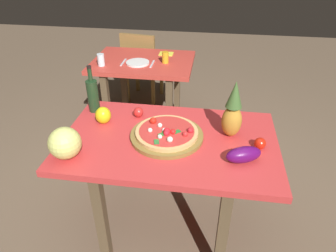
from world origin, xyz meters
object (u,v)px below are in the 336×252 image
object	(u,v)px
dining_chair	(142,63)
wine_bottle	(93,95)
drinking_glass_juice	(165,57)
tomato_at_corner	(260,143)
eggplant	(244,155)
tomato_beside_pepper	(138,112)
dinner_plate	(138,63)
display_table	(169,151)
background_table	(143,72)
pizza_board	(167,136)
bell_pepper	(103,115)
napkin_folded	(166,54)
pizza	(167,132)
pineapple_left	(233,112)
fork_utensil	(123,62)
melon	(65,143)
knife_utensil	(152,64)
drinking_glass_water	(101,60)

from	to	relation	value
dining_chair	wine_bottle	bearing A→B (deg)	99.36
drinking_glass_juice	tomato_at_corner	bearing A→B (deg)	-59.32
wine_bottle	eggplant	size ratio (longest dim) A/B	1.64
eggplant	tomato_beside_pepper	size ratio (longest dim) A/B	2.97
drinking_glass_juice	dinner_plate	distance (m)	0.26
display_table	wine_bottle	size ratio (longest dim) A/B	3.94
display_table	background_table	xyz separation A→B (m)	(-0.45, 1.27, -0.03)
eggplant	dinner_plate	xyz separation A→B (m)	(-0.90, 1.34, -0.04)
wine_bottle	display_table	bearing A→B (deg)	-25.07
background_table	pizza_board	bearing A→B (deg)	-71.26
tomato_at_corner	dining_chair	bearing A→B (deg)	121.04
bell_pepper	tomato_beside_pepper	xyz separation A→B (m)	(0.21, 0.10, -0.02)
bell_pepper	napkin_folded	bearing A→B (deg)	81.56
pizza	napkin_folded	bearing A→B (deg)	99.00
pineapple_left	eggplant	distance (m)	0.28
fork_utensil	napkin_folded	world-z (taller)	fork_utensil
dinner_plate	display_table	bearing A→B (deg)	-68.12
wine_bottle	fork_utensil	bearing A→B (deg)	93.28
pineapple_left	melon	world-z (taller)	pineapple_left
background_table	bell_pepper	size ratio (longest dim) A/B	8.56
wine_bottle	bell_pepper	size ratio (longest dim) A/B	2.92
pineapple_left	dinner_plate	bearing A→B (deg)	127.50
pizza	napkin_folded	distance (m)	1.50
pineapple_left	bell_pepper	bearing A→B (deg)	177.79
melon	dining_chair	bearing A→B (deg)	91.75
tomato_at_corner	fork_utensil	world-z (taller)	tomato_at_corner
eggplant	fork_utensil	size ratio (longest dim) A/B	1.11
background_table	wine_bottle	xyz separation A→B (m)	(-0.12, -1.01, 0.24)
background_table	melon	distance (m)	1.55
dinner_plate	napkin_folded	size ratio (longest dim) A/B	1.57
eggplant	napkin_folded	size ratio (longest dim) A/B	1.43
melon	dinner_plate	world-z (taller)	melon
background_table	wine_bottle	size ratio (longest dim) A/B	2.93
tomato_at_corner	tomato_beside_pepper	size ratio (longest dim) A/B	1.00
pizza_board	pineapple_left	distance (m)	0.42
wine_bottle	pineapple_left	size ratio (longest dim) A/B	0.91
dining_chair	pizza_board	world-z (taller)	dining_chair
knife_utensil	napkin_folded	size ratio (longest dim) A/B	1.29
wine_bottle	napkin_folded	bearing A→B (deg)	75.64
eggplant	tomato_at_corner	xyz separation A→B (m)	(0.10, 0.14, -0.01)
eggplant	knife_utensil	world-z (taller)	eggplant
pineapple_left	fork_utensil	size ratio (longest dim) A/B	2.00
pizza_board	tomato_at_corner	xyz separation A→B (m)	(0.54, -0.03, 0.02)
wine_bottle	bell_pepper	bearing A→B (deg)	-51.51
tomato_at_corner	knife_utensil	bearing A→B (deg)	125.64
napkin_folded	bell_pepper	bearing A→B (deg)	-98.44
tomato_at_corner	drinking_glass_water	size ratio (longest dim) A/B	0.61
dinner_plate	knife_utensil	size ratio (longest dim) A/B	1.22
bell_pepper	drinking_glass_water	distance (m)	1.02
wine_bottle	knife_utensil	bearing A→B (deg)	76.16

